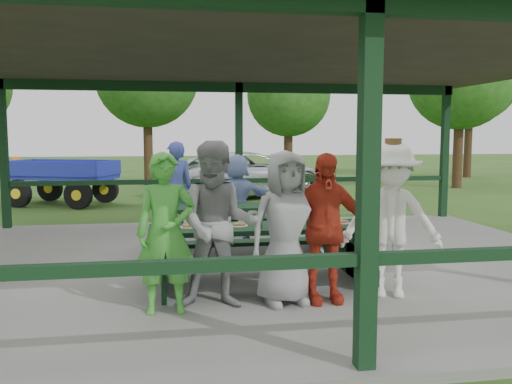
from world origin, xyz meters
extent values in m
plane|color=#2A531A|center=(0.00, 0.00, 0.00)|extent=(90.00, 90.00, 0.00)
cube|color=slate|center=(0.00, 0.00, 0.05)|extent=(10.00, 8.00, 0.10)
cube|color=black|center=(0.00, -3.80, 1.60)|extent=(0.15, 0.15, 3.00)
cube|color=black|center=(-4.80, 3.80, 1.60)|extent=(0.15, 0.15, 3.00)
cube|color=black|center=(0.00, 3.80, 1.60)|extent=(0.15, 0.15, 3.00)
cube|color=black|center=(4.80, 3.80, 1.60)|extent=(0.15, 0.15, 3.00)
cube|color=black|center=(-2.40, -3.80, 1.00)|extent=(4.65, 0.10, 0.10)
cube|color=black|center=(-2.40, 3.80, 1.00)|extent=(4.65, 0.10, 0.10)
cube|color=black|center=(2.40, 3.80, 1.00)|extent=(4.65, 0.10, 0.10)
cube|color=black|center=(0.00, -3.80, 3.00)|extent=(9.80, 0.15, 0.20)
cube|color=black|center=(0.00, 3.80, 3.00)|extent=(9.80, 0.15, 0.20)
cube|color=#2C2520|center=(0.00, 0.00, 3.22)|extent=(10.60, 8.60, 0.24)
cube|color=black|center=(-0.37, -1.20, 0.82)|extent=(2.86, 0.75, 0.06)
cube|color=black|center=(-0.37, -1.75, 0.53)|extent=(2.86, 0.28, 0.05)
cube|color=black|center=(-0.37, -0.65, 0.53)|extent=(2.86, 0.28, 0.05)
cube|color=black|center=(-1.62, -1.20, 0.47)|extent=(0.06, 0.70, 0.75)
cube|color=black|center=(0.88, -1.20, 0.47)|extent=(0.06, 0.70, 0.75)
cube|color=black|center=(-1.62, -1.20, 0.33)|extent=(0.06, 1.39, 0.45)
cube|color=black|center=(0.88, -1.20, 0.33)|extent=(0.06, 1.39, 0.45)
cube|color=black|center=(-0.31, 0.80, 0.82)|extent=(2.82, 0.75, 0.06)
cube|color=black|center=(-0.31, 0.25, 0.53)|extent=(2.82, 0.28, 0.05)
cube|color=black|center=(-0.31, 1.35, 0.53)|extent=(2.82, 0.28, 0.05)
cube|color=black|center=(-1.54, 0.80, 0.47)|extent=(0.06, 0.70, 0.75)
cube|color=black|center=(0.92, 0.80, 0.47)|extent=(0.06, 0.70, 0.75)
cube|color=black|center=(-1.54, 0.80, 0.33)|extent=(0.06, 1.39, 0.45)
cube|color=black|center=(0.92, 0.80, 0.33)|extent=(0.06, 1.39, 0.45)
cylinder|color=white|center=(-1.30, -1.20, 0.86)|extent=(0.22, 0.22, 0.01)
torus|color=#A6713B|center=(-1.34, -1.22, 0.88)|extent=(0.10, 0.10, 0.03)
torus|color=#A6713B|center=(-1.26, -1.22, 0.88)|extent=(0.10, 0.10, 0.03)
torus|color=#A6713B|center=(-1.30, -1.16, 0.88)|extent=(0.10, 0.10, 0.03)
cylinder|color=white|center=(-0.68, -1.20, 0.86)|extent=(0.22, 0.22, 0.01)
torus|color=#A6713B|center=(-0.72, -1.22, 0.88)|extent=(0.10, 0.10, 0.03)
torus|color=#A6713B|center=(-0.64, -1.22, 0.88)|extent=(0.10, 0.10, 0.03)
torus|color=#A6713B|center=(-0.68, -1.16, 0.88)|extent=(0.10, 0.10, 0.03)
cylinder|color=white|center=(0.05, -1.20, 0.86)|extent=(0.22, 0.22, 0.01)
torus|color=#A6713B|center=(0.01, -1.22, 0.88)|extent=(0.10, 0.10, 0.03)
torus|color=#A6713B|center=(0.09, -1.22, 0.88)|extent=(0.10, 0.10, 0.03)
torus|color=#A6713B|center=(0.05, -1.16, 0.88)|extent=(0.10, 0.10, 0.03)
cylinder|color=white|center=(0.65, -1.20, 0.86)|extent=(0.22, 0.22, 0.01)
torus|color=#A6713B|center=(0.61, -1.22, 0.88)|extent=(0.10, 0.10, 0.03)
torus|color=#A6713B|center=(0.69, -1.22, 0.88)|extent=(0.10, 0.10, 0.03)
torus|color=#A6713B|center=(0.65, -1.16, 0.88)|extent=(0.10, 0.10, 0.03)
cylinder|color=#381E0F|center=(-0.44, -1.38, 0.90)|extent=(0.06, 0.06, 0.10)
cylinder|color=#381E0F|center=(-0.21, -1.38, 0.90)|extent=(0.06, 0.06, 0.10)
cylinder|color=#381E0F|center=(0.17, -1.38, 0.90)|extent=(0.06, 0.06, 0.10)
cylinder|color=#381E0F|center=(0.26, -1.38, 0.90)|extent=(0.06, 0.06, 0.10)
cylinder|color=#381E0F|center=(0.54, -1.38, 0.90)|extent=(0.06, 0.06, 0.10)
cone|color=white|center=(-1.32, -1.00, 0.90)|extent=(0.09, 0.09, 0.10)
cone|color=white|center=(-1.20, -1.00, 0.90)|extent=(0.09, 0.09, 0.10)
cone|color=white|center=(-0.81, -1.00, 0.90)|extent=(0.09, 0.09, 0.10)
cone|color=white|center=(-0.80, -1.00, 0.90)|extent=(0.09, 0.09, 0.10)
cone|color=white|center=(-0.62, -1.00, 0.90)|extent=(0.09, 0.09, 0.10)
imported|color=green|center=(-1.58, -2.13, 0.96)|extent=(0.63, 0.42, 1.71)
imported|color=gray|center=(-1.02, -2.05, 1.01)|extent=(0.97, 0.80, 1.83)
imported|color=gray|center=(-0.27, -2.04, 0.96)|extent=(0.92, 0.68, 1.72)
imported|color=#B32F1C|center=(0.17, -2.05, 0.95)|extent=(1.00, 0.43, 1.70)
imported|color=silver|center=(1.01, -1.97, 1.00)|extent=(1.31, 1.00, 1.80)
cylinder|color=brown|center=(1.01, -1.97, 1.84)|extent=(0.40, 0.40, 0.02)
cylinder|color=brown|center=(1.01, -1.97, 1.90)|extent=(0.24, 0.24, 0.11)
imported|color=#889CD2|center=(-0.33, 1.73, 0.88)|extent=(1.51, 0.83, 1.55)
imported|color=#3A4796|center=(-1.39, 2.27, 0.99)|extent=(0.67, 0.46, 1.78)
imported|color=gray|center=(1.28, 1.68, 0.82)|extent=(0.84, 0.75, 1.44)
imported|color=silver|center=(1.02, 9.40, 0.73)|extent=(5.81, 4.29, 1.47)
cube|color=#1C279C|center=(-4.48, 8.23, 0.81)|extent=(3.17, 2.37, 0.12)
cube|color=#1C279C|center=(-4.74, 7.57, 1.07)|extent=(2.67, 1.10, 0.41)
cube|color=#1C279C|center=(-4.22, 8.90, 1.07)|extent=(2.67, 1.10, 0.41)
cube|color=#1C279C|center=(-5.80, 8.76, 1.07)|extent=(0.58, 1.35, 0.41)
cube|color=#1C279C|center=(-3.15, 7.71, 1.07)|extent=(0.58, 1.35, 0.41)
cylinder|color=black|center=(-5.61, 7.86, 0.39)|extent=(0.79, 0.45, 0.77)
cylinder|color=yellow|center=(-5.61, 7.86, 0.39)|extent=(0.35, 0.31, 0.28)
cylinder|color=black|center=(-5.05, 9.28, 0.39)|extent=(0.79, 0.45, 0.77)
cylinder|color=yellow|center=(-5.05, 9.28, 0.39)|extent=(0.35, 0.31, 0.28)
cylinder|color=black|center=(-3.91, 7.19, 0.39)|extent=(0.79, 0.45, 0.77)
cylinder|color=yellow|center=(-3.91, 7.19, 0.39)|extent=(0.35, 0.31, 0.28)
cylinder|color=black|center=(-3.35, 8.61, 0.39)|extent=(0.79, 0.45, 0.77)
cylinder|color=yellow|center=(-3.35, 8.61, 0.39)|extent=(0.35, 0.31, 0.28)
cube|color=#1C279C|center=(-2.68, 7.52, 0.71)|extent=(0.98, 0.45, 0.08)
cone|color=#F2590C|center=(-5.85, 8.78, 1.17)|extent=(0.17, 0.39, 0.41)
cylinder|color=#332014|center=(-2.25, 14.12, 1.58)|extent=(0.36, 0.36, 3.16)
sphere|color=#1F4F15|center=(-2.25, 14.12, 4.30)|extent=(4.04, 4.04, 4.04)
cylinder|color=#332014|center=(3.44, 14.07, 1.33)|extent=(0.36, 0.36, 2.67)
sphere|color=#1F4F15|center=(3.44, 14.07, 3.63)|extent=(3.41, 3.41, 3.41)
cylinder|color=#332014|center=(9.32, 11.08, 1.52)|extent=(0.36, 0.36, 3.04)
sphere|color=#1F4F15|center=(9.32, 11.08, 4.13)|extent=(3.89, 3.89, 3.89)
cylinder|color=#332014|center=(12.52, 15.76, 1.74)|extent=(0.36, 0.36, 3.48)
sphere|color=#1F4F15|center=(12.52, 15.76, 4.73)|extent=(4.45, 4.45, 4.45)
camera|label=1|loc=(-1.57, -7.85, 1.99)|focal=38.00mm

